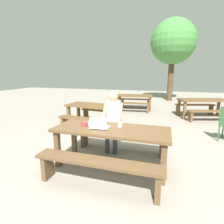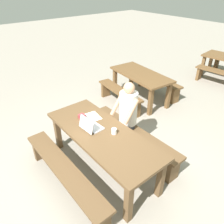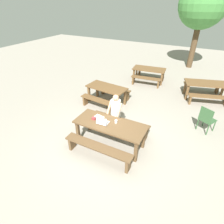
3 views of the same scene
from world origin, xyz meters
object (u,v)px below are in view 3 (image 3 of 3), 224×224
object	(u,v)px
small_pouch	(94,118)
picnic_table_rear	(207,85)
picnic_table_mid	(149,70)
coffee_mug	(116,121)
picnic_table_front	(110,127)
picnic_table_distant	(107,90)
laptop	(103,122)
tree_left	(203,4)
plastic_chair	(206,119)
person_seated	(115,111)

from	to	relation	value
small_pouch	picnic_table_rear	world-z (taller)	small_pouch
picnic_table_mid	small_pouch	bearing A→B (deg)	-96.04
coffee_mug	picnic_table_rear	size ratio (longest dim) A/B	0.05
picnic_table_front	picnic_table_rear	world-z (taller)	picnic_table_front
picnic_table_front	picnic_table_distant	distance (m)	2.64
small_pouch	picnic_table_distant	bearing A→B (deg)	109.97
picnic_table_distant	laptop	bearing A→B (deg)	-57.59
coffee_mug	tree_left	bearing A→B (deg)	83.55
small_pouch	plastic_chair	size ratio (longest dim) A/B	0.12
small_pouch	tree_left	bearing A→B (deg)	79.49
tree_left	picnic_table_front	bearing A→B (deg)	-97.20
laptop	person_seated	distance (m)	0.75
coffee_mug	picnic_table_mid	distance (m)	5.31
small_pouch	picnic_table_rear	size ratio (longest dim) A/B	0.05
laptop	picnic_table_mid	size ratio (longest dim) A/B	0.19
picnic_table_front	plastic_chair	distance (m)	3.24
laptop	picnic_table_rear	world-z (taller)	laptop
person_seated	picnic_table_distant	world-z (taller)	person_seated
person_seated	picnic_table_mid	size ratio (longest dim) A/B	0.77
coffee_mug	picnic_table_distant	bearing A→B (deg)	125.12
picnic_table_front	picnic_table_mid	bearing A→B (deg)	95.46
plastic_chair	person_seated	bearing A→B (deg)	55.21
laptop	person_seated	world-z (taller)	person_seated
picnic_table_front	picnic_table_distant	world-z (taller)	picnic_table_front
coffee_mug	plastic_chair	world-z (taller)	plastic_chair
small_pouch	coffee_mug	distance (m)	0.69
coffee_mug	picnic_table_distant	xyz separation A→B (m)	(-1.50, 2.13, -0.18)
picnic_table_mid	tree_left	bearing A→B (deg)	59.34
coffee_mug	picnic_table_rear	xyz separation A→B (m)	(2.21, 4.53, -0.17)
coffee_mug	picnic_table_rear	world-z (taller)	coffee_mug
coffee_mug	laptop	bearing A→B (deg)	-148.54
person_seated	picnic_table_rear	world-z (taller)	person_seated
picnic_table_mid	person_seated	bearing A→B (deg)	-91.63
coffee_mug	picnic_table_distant	world-z (taller)	coffee_mug
small_pouch	coffee_mug	size ratio (longest dim) A/B	1.19
picnic_table_front	small_pouch	bearing A→B (deg)	-177.71
person_seated	laptop	bearing A→B (deg)	-92.46
picnic_table_front	laptop	size ratio (longest dim) A/B	6.29
picnic_table_rear	coffee_mug	bearing A→B (deg)	-132.52
picnic_table_front	picnic_table_rear	xyz separation A→B (m)	(2.34, 4.66, -0.03)
laptop	picnic_table_front	bearing A→B (deg)	-162.71
plastic_chair	picnic_table_mid	xyz separation A→B (m)	(-3.04, 3.38, 0.11)
picnic_table_mid	picnic_table_distant	bearing A→B (deg)	-110.92
picnic_table_rear	person_seated	bearing A→B (deg)	-138.72
picnic_table_front	picnic_table_rear	size ratio (longest dim) A/B	1.07
coffee_mug	picnic_table_distant	distance (m)	2.61
tree_left	picnic_table_rear	bearing A→B (deg)	-74.36
person_seated	picnic_table_mid	world-z (taller)	person_seated
picnic_table_front	small_pouch	world-z (taller)	small_pouch
small_pouch	plastic_chair	bearing A→B (deg)	33.73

